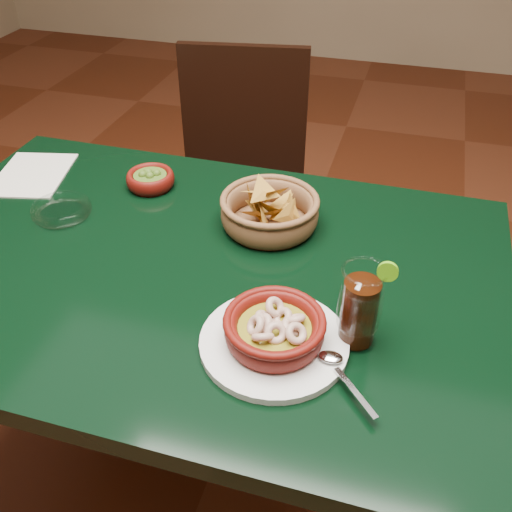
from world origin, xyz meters
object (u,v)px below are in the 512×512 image
(chip_basket, at_px, (270,211))
(cola_drink, at_px, (360,307))
(shrimp_plate, at_px, (275,332))
(dining_table, at_px, (193,300))
(dining_chair, at_px, (240,186))

(chip_basket, bearing_deg, cola_drink, -51.36)
(shrimp_plate, distance_m, chip_basket, 0.34)
(shrimp_plate, xyz_separation_m, cola_drink, (0.12, 0.05, 0.04))
(shrimp_plate, distance_m, cola_drink, 0.14)
(dining_table, bearing_deg, cola_drink, -18.85)
(dining_table, relative_size, dining_chair, 1.33)
(dining_chair, xyz_separation_m, chip_basket, (0.24, -0.54, 0.29))
(shrimp_plate, height_order, cola_drink, cola_drink)
(cola_drink, bearing_deg, chip_basket, 128.64)
(chip_basket, xyz_separation_m, cola_drink, (0.22, -0.28, 0.04))
(dining_chair, distance_m, chip_basket, 0.66)
(dining_chair, bearing_deg, dining_table, -79.75)
(shrimp_plate, bearing_deg, chip_basket, 106.64)
(dining_table, relative_size, shrimp_plate, 3.99)
(dining_chair, height_order, shrimp_plate, dining_chair)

